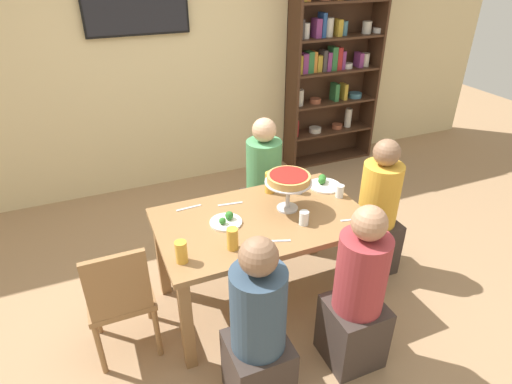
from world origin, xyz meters
TOP-DOWN VIEW (x-y plane):
  - ground_plane at (0.00, 0.00)m, footprint 12.00×12.00m
  - rear_partition at (0.00, 2.20)m, footprint 8.00×0.12m
  - dining_table at (0.00, 0.00)m, footprint 1.42×0.85m
  - bookshelf at (1.75, 2.01)m, footprint 1.16×0.30m
  - television at (-0.35, 2.11)m, footprint 0.97×0.05m
  - diner_head_east at (0.99, 0.01)m, footprint 0.34×0.34m
  - diner_near_left at (-0.34, -0.73)m, footprint 0.34×0.34m
  - diner_near_right at (0.33, -0.70)m, footprint 0.34×0.34m
  - diner_far_right at (0.35, 0.75)m, footprint 0.34×0.34m
  - chair_head_west at (-0.99, -0.11)m, footprint 0.40×0.40m
  - deep_dish_pizza_stand at (0.21, 0.04)m, footprint 0.33×0.33m
  - salad_plate_near_diner at (0.62, 0.23)m, footprint 0.24×0.24m
  - salad_plate_far_diner at (-0.24, 0.04)m, footprint 0.22×0.22m
  - beer_glass_amber_tall at (-0.61, -0.25)m, footprint 0.07×0.07m
  - beer_glass_amber_short at (0.20, 0.30)m, footprint 0.07×0.07m
  - beer_glass_amber_spare at (-0.30, -0.24)m, footprint 0.07×0.07m
  - water_glass_clear_near at (0.23, -0.18)m, footprint 0.06×0.06m
  - water_glass_clear_far at (0.39, 0.21)m, footprint 0.06×0.06m
  - water_glass_clear_spare at (0.64, 0.04)m, footprint 0.06×0.06m
  - cutlery_fork_near at (-0.14, 0.25)m, footprint 0.18×0.04m
  - cutlery_knife_near at (-0.42, 0.31)m, footprint 0.18×0.03m
  - cutlery_fork_far at (0.56, -0.26)m, footprint 0.18×0.05m
  - cutlery_knife_far at (-0.02, -0.28)m, footprint 0.18×0.07m

SIDE VIEW (x-z plane):
  - ground_plane at x=0.00m, z-range 0.00..0.00m
  - chair_head_west at x=-0.99m, z-range 0.05..0.92m
  - diner_head_east at x=0.99m, z-range -0.08..1.07m
  - diner_near_left at x=-0.34m, z-range -0.08..1.07m
  - diner_near_right at x=0.33m, z-range -0.08..1.07m
  - diner_far_right at x=0.35m, z-range -0.08..1.07m
  - dining_table at x=0.00m, z-range 0.27..1.01m
  - cutlery_fork_near at x=-0.14m, z-range 0.74..0.74m
  - cutlery_knife_near at x=-0.42m, z-range 0.74..0.74m
  - cutlery_fork_far at x=0.56m, z-range 0.74..0.74m
  - cutlery_knife_far at x=-0.02m, z-range 0.74..0.74m
  - salad_plate_far_diner at x=-0.24m, z-range 0.72..0.79m
  - salad_plate_near_diner at x=0.62m, z-range 0.72..0.80m
  - water_glass_clear_far at x=0.39m, z-range 0.74..0.83m
  - water_glass_clear_spare at x=0.64m, z-range 0.74..0.83m
  - water_glass_clear_near at x=0.23m, z-range 0.74..0.84m
  - beer_glass_amber_tall at x=-0.61m, z-range 0.74..0.88m
  - beer_glass_amber_spare at x=-0.30m, z-range 0.74..0.88m
  - beer_glass_amber_short at x=0.20m, z-range 0.74..0.90m
  - deep_dish_pizza_stand at x=0.21m, z-range 0.83..1.10m
  - bookshelf at x=1.75m, z-range 0.07..2.29m
  - rear_partition at x=0.00m, z-range 0.00..2.80m
  - television at x=-0.35m, z-range 1.61..2.20m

